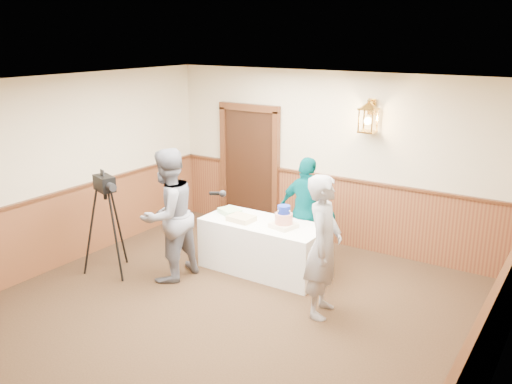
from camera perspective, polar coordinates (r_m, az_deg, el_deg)
ground at (r=6.52m, az=-5.88°, el=-14.70°), size 7.00×7.00×0.00m
room_shell at (r=6.25m, az=-4.07°, el=-0.72°), size 6.02×7.02×2.81m
display_table at (r=7.91m, az=0.79°, el=-5.75°), size 1.80×0.80×0.75m
tiered_cake at (r=7.53m, az=2.94°, el=-2.86°), size 0.37×0.37×0.32m
sheet_cake_yellow at (r=7.82m, az=-1.56°, el=-2.79°), size 0.38×0.30×0.07m
sheet_cake_green at (r=8.13m, az=-2.79°, el=-2.04°), size 0.39×0.36×0.07m
interviewer at (r=7.58m, az=-9.25°, el=-2.43°), size 1.54×0.96×1.88m
baker at (r=6.59m, az=7.12°, el=-5.69°), size 0.55×0.72×1.78m
assistant_p at (r=8.03m, az=5.39°, el=-2.08°), size 1.00×0.52×1.64m
tv_camera_rig at (r=8.02m, az=-15.29°, el=-3.90°), size 0.57×0.53×1.45m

